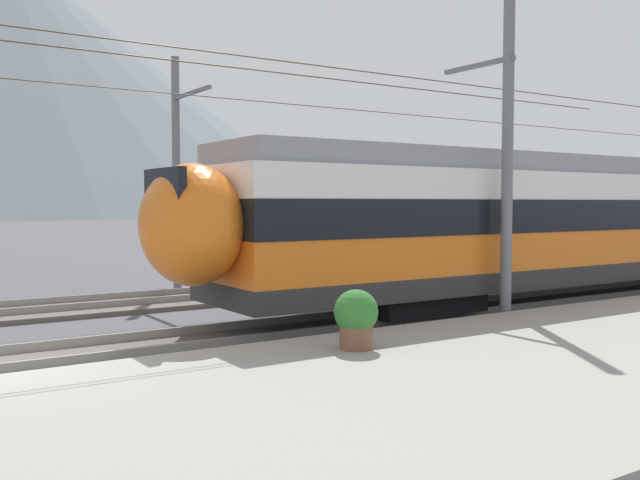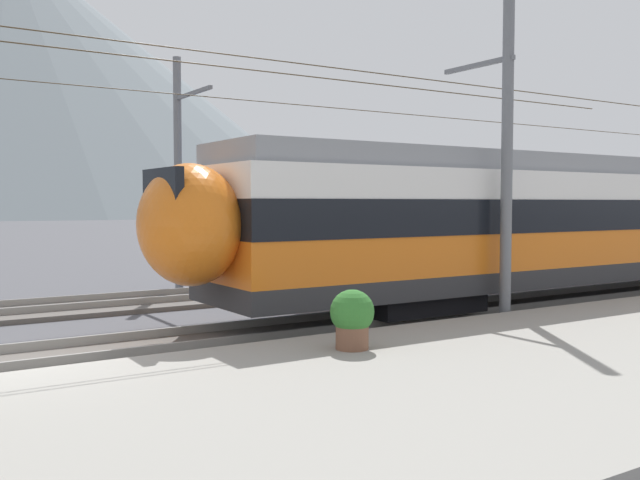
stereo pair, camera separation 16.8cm
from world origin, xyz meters
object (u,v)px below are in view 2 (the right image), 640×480
train_near_platform (600,219)px  potted_plant_platform_edge (352,316)px  catenary_mast_far_side (180,166)px  train_far_track (561,214)px  catenary_mast_mid (503,138)px

train_near_platform → potted_plant_platform_edge: 11.22m
train_near_platform → catenary_mast_far_side: bearing=138.5°
train_far_track → catenary_mast_far_side: catenary_mast_far_side is taller
train_near_platform → train_far_track: bearing=45.4°
train_near_platform → catenary_mast_far_side: size_ratio=0.56×
train_near_platform → train_far_track: (5.77, 5.85, 0.00)m
train_far_track → potted_plant_platform_edge: bearing=-151.0°
train_far_track → potted_plant_platform_edge: size_ratio=30.16×
train_near_platform → train_far_track: size_ratio=0.91×
potted_plant_platform_edge → catenary_mast_mid: bearing=18.0°
potted_plant_platform_edge → train_far_track: bearing=29.0°
train_far_track → potted_plant_platform_edge: 18.83m
catenary_mast_far_side → potted_plant_platform_edge: 11.70m
catenary_mast_mid → train_far_track: bearing=33.2°
catenary_mast_far_side → train_near_platform: bearing=-41.5°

